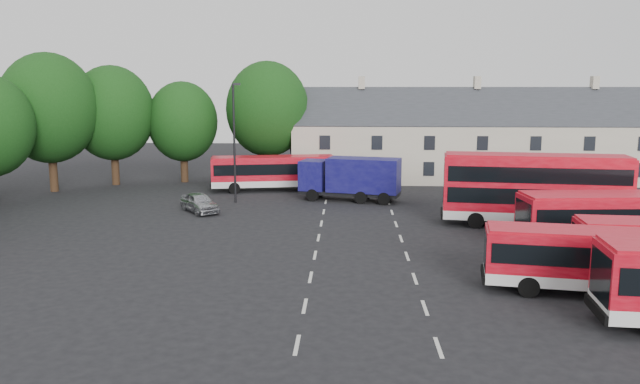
% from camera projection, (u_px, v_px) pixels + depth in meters
% --- Properties ---
extents(ground, '(140.00, 140.00, 0.00)m').
position_uv_depth(ground, '(313.00, 266.00, 31.99)').
color(ground, black).
rests_on(ground, ground).
extents(lane_markings, '(5.15, 33.80, 0.01)m').
position_uv_depth(lane_markings, '(361.00, 256.00, 33.85)').
color(lane_markings, beige).
rests_on(lane_markings, ground).
extents(treeline, '(29.92, 32.59, 12.01)m').
position_uv_depth(treeline, '(73.00, 116.00, 50.89)').
color(treeline, black).
rests_on(treeline, ground).
extents(terrace_houses, '(35.70, 7.13, 10.06)m').
position_uv_depth(terrace_houses, '(475.00, 141.00, 60.27)').
color(terrace_houses, beige).
rests_on(terrace_houses, ground).
extents(bus_row_b, '(10.48, 4.01, 2.89)m').
position_uv_depth(bus_row_b, '(606.00, 257.00, 27.20)').
color(bus_row_b, silver).
rests_on(bus_row_b, ground).
extents(bus_row_d, '(11.97, 3.63, 3.33)m').
position_uv_depth(bus_row_d, '(629.00, 217.00, 34.11)').
color(bus_row_d, silver).
rests_on(bus_row_d, ground).
extents(bus_row_e, '(9.98, 3.60, 2.76)m').
position_uv_depth(bus_row_e, '(630.00, 212.00, 37.41)').
color(bus_row_e, silver).
rests_on(bus_row_e, ground).
extents(bus_dd_south, '(11.85, 4.20, 4.76)m').
position_uv_depth(bus_dd_south, '(535.00, 186.00, 40.48)').
color(bus_dd_south, silver).
rests_on(bus_dd_south, ground).
extents(bus_dd_north, '(9.97, 3.49, 4.00)m').
position_uv_depth(bus_dd_north, '(549.00, 187.00, 42.83)').
color(bus_dd_north, silver).
rests_on(bus_dd_north, ground).
extents(bus_north, '(11.09, 4.43, 3.06)m').
position_uv_depth(bus_north, '(274.00, 170.00, 54.79)').
color(bus_north, silver).
rests_on(bus_north, ground).
extents(box_truck, '(8.31, 4.30, 3.48)m').
position_uv_depth(box_truck, '(351.00, 177.00, 49.91)').
color(box_truck, black).
rests_on(box_truck, ground).
extents(silver_car, '(3.86, 4.41, 1.44)m').
position_uv_depth(silver_car, '(200.00, 202.00, 45.52)').
color(silver_car, '#A0A2A8').
rests_on(silver_car, ground).
extents(lamppost, '(0.65, 0.41, 9.35)m').
position_uv_depth(lamppost, '(234.00, 140.00, 48.57)').
color(lamppost, black).
rests_on(lamppost, ground).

